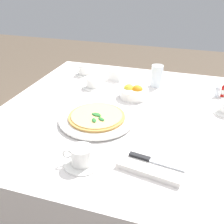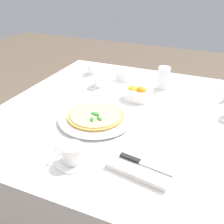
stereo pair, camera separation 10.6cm
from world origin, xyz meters
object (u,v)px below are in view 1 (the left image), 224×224
at_px(coffee_cup_back_corner, 93,83).
at_px(menu_card, 114,76).
at_px(dinner_knife, 154,161).
at_px(pizza, 97,116).
at_px(coffee_cup_left_edge, 85,70).
at_px(coffee_cup_right_edge, 82,157).
at_px(pepper_shaker, 217,92).
at_px(hot_sauce_bottle, 223,90).
at_px(napkin_folded, 152,164).
at_px(pizza_plate, 97,119).
at_px(water_glass_far_left, 157,77).
at_px(citrus_bowl, 134,92).

xyz_separation_m(coffee_cup_back_corner, menu_card, (0.08, 0.13, 0.00)).
bearing_deg(dinner_knife, menu_card, 125.35).
height_order(pizza, coffee_cup_left_edge, coffee_cup_left_edge).
bearing_deg(coffee_cup_right_edge, pepper_shaker, 57.13).
bearing_deg(menu_card, pizza, 115.07).
bearing_deg(pizza, coffee_cup_back_corner, 113.13).
xyz_separation_m(coffee_cup_right_edge, hot_sauce_bottle, (0.49, 0.73, 0.00)).
xyz_separation_m(napkin_folded, dinner_knife, (0.00, -0.00, 0.01)).
bearing_deg(pizza_plate, water_glass_far_left, 68.42).
relative_size(pizza, coffee_cup_left_edge, 1.92).
distance_m(pizza, dinner_knife, 0.37).
xyz_separation_m(coffee_cup_right_edge, napkin_folded, (0.24, 0.06, -0.02)).
distance_m(napkin_folded, dinner_knife, 0.01).
height_order(hot_sauce_bottle, menu_card, hot_sauce_bottle).
bearing_deg(water_glass_far_left, napkin_folded, -81.93).
bearing_deg(pepper_shaker, dinner_knife, -108.97).
bearing_deg(hot_sauce_bottle, water_glass_far_left, 174.15).
distance_m(pizza, water_glass_far_left, 0.51).
relative_size(pizza, pepper_shaker, 4.44).
bearing_deg(coffee_cup_right_edge, menu_card, 98.89).
relative_size(coffee_cup_back_corner, hot_sauce_bottle, 1.59).
distance_m(dinner_knife, pepper_shaker, 0.69).
height_order(dinner_knife, citrus_bowl, citrus_bowl).
bearing_deg(pizza, coffee_cup_right_edge, -79.85).
xyz_separation_m(pizza, pepper_shaker, (0.51, 0.43, 0.00)).
height_order(pizza, coffee_cup_right_edge, coffee_cup_right_edge).
relative_size(napkin_folded, dinner_knife, 1.22).
bearing_deg(pizza, pepper_shaker, 39.78).
relative_size(napkin_folded, pepper_shaker, 4.23).
height_order(water_glass_far_left, pepper_shaker, water_glass_far_left).
bearing_deg(coffee_cup_left_edge, citrus_bowl, -31.45).
xyz_separation_m(coffee_cup_back_corner, napkin_folded, (0.43, -0.57, -0.02)).
height_order(pizza_plate, coffee_cup_right_edge, coffee_cup_right_edge).
bearing_deg(pizza_plate, menu_card, 98.11).
bearing_deg(hot_sauce_bottle, citrus_bowl, -161.84).
xyz_separation_m(coffee_cup_back_corner, water_glass_far_left, (0.34, 0.13, 0.03)).
xyz_separation_m(water_glass_far_left, hot_sauce_bottle, (0.35, -0.04, -0.02)).
distance_m(napkin_folded, menu_card, 0.79).
height_order(pizza_plate, pizza, pizza).
distance_m(coffee_cup_left_edge, coffee_cup_back_corner, 0.21).
distance_m(pizza, napkin_folded, 0.37).
bearing_deg(coffee_cup_back_corner, pizza, -66.87).
bearing_deg(pizza, dinner_knife, -37.98).
bearing_deg(coffee_cup_right_edge, pizza_plate, 100.18).
bearing_deg(napkin_folded, pepper_shaker, 80.05).
relative_size(pizza, coffee_cup_back_corner, 1.89).
bearing_deg(water_glass_far_left, pepper_shaker, -8.08).
xyz_separation_m(pizza_plate, coffee_cup_right_edge, (0.05, -0.29, 0.02)).
distance_m(citrus_bowl, hot_sauce_bottle, 0.47).
relative_size(pizza, citrus_bowl, 1.67).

